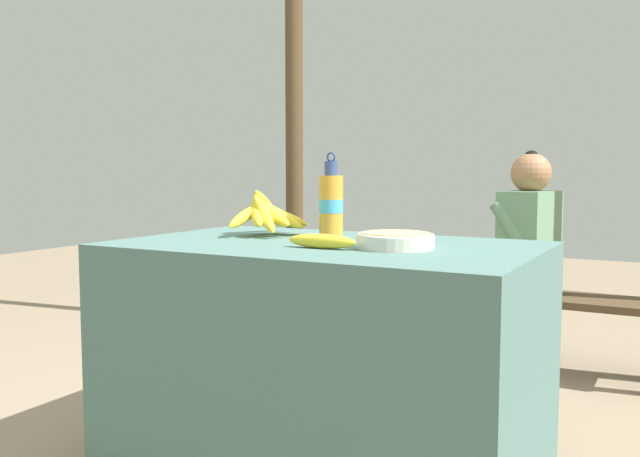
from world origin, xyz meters
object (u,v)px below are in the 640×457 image
(loose_banana_front, at_px, (322,241))
(support_post_near, at_px, (294,102))
(banana_bunch_green, at_px, (429,272))
(water_bottle, at_px, (331,204))
(seated_vendor, at_px, (521,247))
(serving_bowl, at_px, (395,239))
(banana_bunch_ripe, at_px, (267,214))
(wooden_bench, at_px, (503,303))

(loose_banana_front, xyz_separation_m, support_post_near, (-1.19, 1.83, 0.62))
(support_post_near, bearing_deg, banana_bunch_green, -12.60)
(water_bottle, distance_m, seated_vendor, 1.35)
(loose_banana_front, relative_size, seated_vendor, 0.21)
(water_bottle, relative_size, support_post_near, 0.10)
(serving_bowl, height_order, banana_bunch_green, serving_bowl)
(banana_bunch_ripe, height_order, loose_banana_front, banana_bunch_ripe)
(seated_vendor, xyz_separation_m, support_post_near, (-1.42, 0.23, 0.78))
(loose_banana_front, xyz_separation_m, banana_bunch_green, (-0.24, 1.62, -0.32))
(banana_bunch_green, distance_m, support_post_near, 1.35)
(water_bottle, xyz_separation_m, support_post_near, (-1.05, 1.50, 0.53))
(loose_banana_front, xyz_separation_m, wooden_bench, (0.15, 1.62, -0.45))
(water_bottle, height_order, loose_banana_front, water_bottle)
(water_bottle, bearing_deg, banana_bunch_green, 94.56)
(banana_bunch_ripe, height_order, seated_vendor, seated_vendor)
(banana_bunch_ripe, distance_m, loose_banana_front, 0.45)
(banana_bunch_ripe, relative_size, water_bottle, 1.22)
(support_post_near, bearing_deg, serving_bowl, -51.35)
(banana_bunch_ripe, height_order, banana_bunch_green, banana_bunch_ripe)
(wooden_bench, distance_m, support_post_near, 1.72)
(water_bottle, distance_m, loose_banana_front, 0.37)
(wooden_bench, relative_size, banana_bunch_green, 4.72)
(seated_vendor, height_order, banana_bunch_green, seated_vendor)
(wooden_bench, relative_size, seated_vendor, 1.43)
(seated_vendor, height_order, support_post_near, support_post_near)
(water_bottle, distance_m, support_post_near, 1.91)
(banana_bunch_ripe, bearing_deg, support_post_near, 117.78)
(loose_banana_front, relative_size, wooden_bench, 0.14)
(seated_vendor, bearing_deg, wooden_bench, -7.05)
(banana_bunch_ripe, xyz_separation_m, support_post_near, (-0.83, 1.57, 0.56))
(serving_bowl, height_order, support_post_near, support_post_near)
(seated_vendor, bearing_deg, banana_bunch_green, 7.31)
(loose_banana_front, bearing_deg, seated_vendor, 81.83)
(serving_bowl, relative_size, water_bottle, 0.79)
(banana_bunch_ripe, bearing_deg, seated_vendor, 66.13)
(banana_bunch_green, bearing_deg, seated_vendor, -2.45)
(banana_bunch_green, relative_size, support_post_near, 0.12)
(wooden_bench, bearing_deg, banana_bunch_ripe, -110.51)
(water_bottle, distance_m, wooden_bench, 1.43)
(serving_bowl, distance_m, seated_vendor, 1.50)
(banana_bunch_ripe, height_order, wooden_bench, banana_bunch_ripe)
(support_post_near, bearing_deg, wooden_bench, -8.79)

